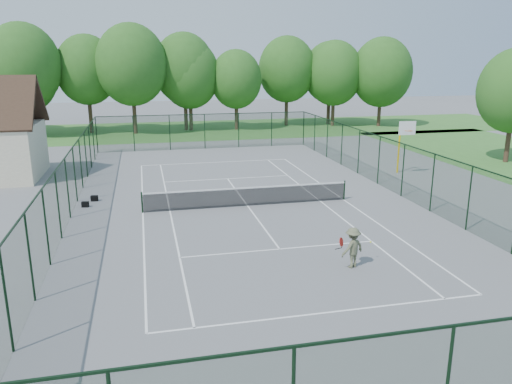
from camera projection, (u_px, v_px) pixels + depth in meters
ground at (248, 206)px, 26.68m from camera, size 140.00×140.00×0.00m
grass_far at (191, 130)px, 54.92m from camera, size 80.00×16.00×0.01m
court_lines at (248, 206)px, 26.68m from camera, size 11.05×23.85×0.01m
tennis_net at (248, 196)px, 26.53m from camera, size 11.08×0.08×1.10m
fence_enclosure at (248, 178)px, 26.27m from camera, size 18.05×36.05×3.02m
tree_line_far at (190, 74)px, 53.37m from camera, size 39.40×6.40×9.70m
basketball_goal at (404, 137)px, 33.36m from camera, size 1.20×1.43×3.65m
sports_bag_a at (85, 204)px, 26.47m from camera, size 0.39×0.27×0.29m
sports_bag_b at (94, 198)px, 27.59m from camera, size 0.40×0.26×0.30m
tennis_player at (353, 248)px, 18.69m from camera, size 1.82×0.96×1.56m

